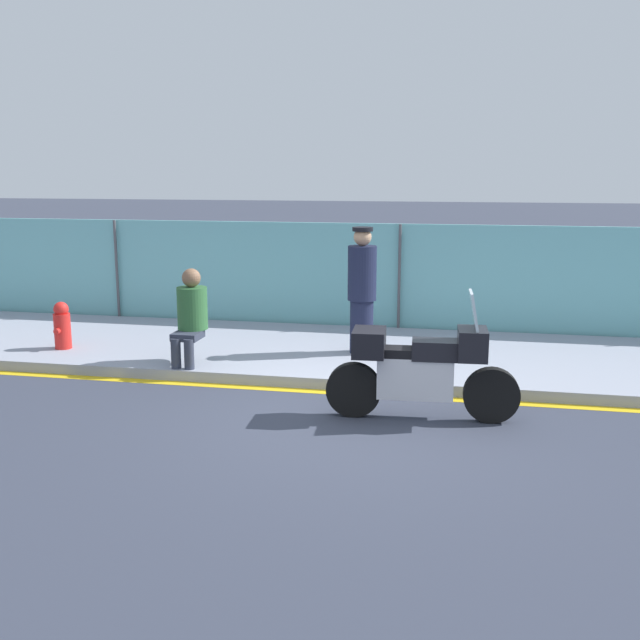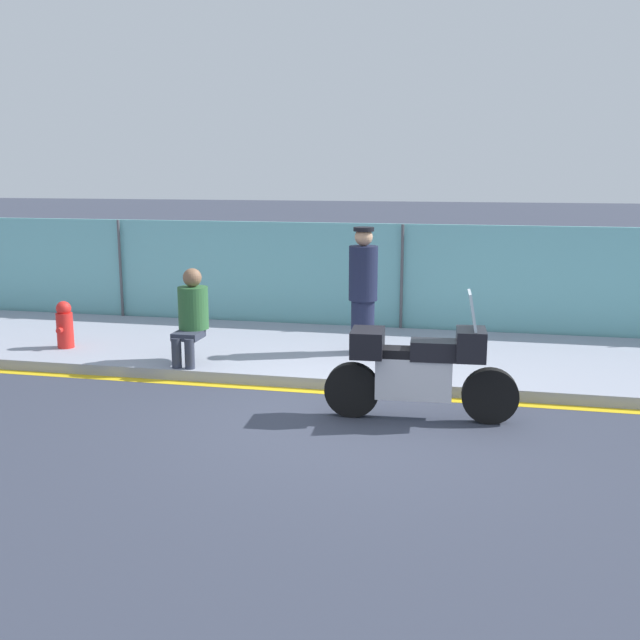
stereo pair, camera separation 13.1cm
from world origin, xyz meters
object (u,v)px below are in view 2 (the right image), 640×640
(motorcycle, at_px, (419,368))
(fire_hydrant, at_px, (65,325))
(person_seated_on_curb, at_px, (192,311))
(officer_standing, at_px, (363,290))

(motorcycle, bearing_deg, fire_hydrant, 158.50)
(person_seated_on_curb, xyz_separation_m, fire_hydrant, (-2.21, 0.40, -0.37))
(person_seated_on_curb, bearing_deg, fire_hydrant, 169.85)
(person_seated_on_curb, bearing_deg, officer_standing, 24.93)
(person_seated_on_curb, bearing_deg, motorcycle, -22.73)
(officer_standing, distance_m, fire_hydrant, 4.52)
(officer_standing, bearing_deg, person_seated_on_curb, -155.07)
(officer_standing, bearing_deg, motorcycle, -66.89)
(officer_standing, xyz_separation_m, person_seated_on_curb, (-2.23, -1.04, -0.22))
(motorcycle, height_order, fire_hydrant, motorcycle)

